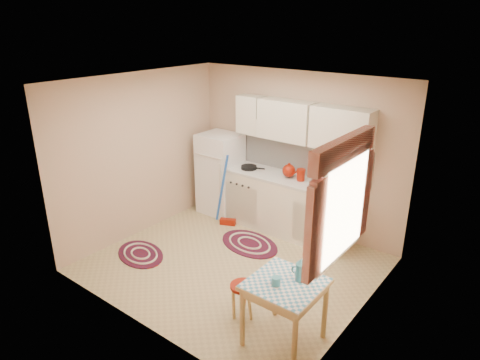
{
  "coord_description": "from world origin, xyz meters",
  "views": [
    {
      "loc": [
        3.22,
        -4.02,
        3.21
      ],
      "look_at": [
        -0.08,
        0.25,
        1.16
      ],
      "focal_mm": 32.0,
      "sensor_mm": 36.0,
      "label": 1
    }
  ],
  "objects_px": {
    "base_cabinets": "(283,205)",
    "stool": "(243,300)",
    "table": "(284,312)",
    "fridge": "(220,174)"
  },
  "relations": [
    {
      "from": "base_cabinets",
      "to": "table",
      "type": "distance_m",
      "value": 2.56
    },
    {
      "from": "fridge",
      "to": "table",
      "type": "xyz_separation_m",
      "value": [
        2.64,
        -2.11,
        -0.34
      ]
    },
    {
      "from": "base_cabinets",
      "to": "stool",
      "type": "xyz_separation_m",
      "value": [
        0.8,
        -2.1,
        -0.23
      ]
    },
    {
      "from": "stool",
      "to": "base_cabinets",
      "type": "bearing_deg",
      "value": 110.99
    },
    {
      "from": "stool",
      "to": "fridge",
      "type": "bearing_deg",
      "value": 135.11
    },
    {
      "from": "base_cabinets",
      "to": "fridge",
      "type": "bearing_deg",
      "value": -177.71
    },
    {
      "from": "fridge",
      "to": "base_cabinets",
      "type": "xyz_separation_m",
      "value": [
        1.25,
        0.05,
        -0.26
      ]
    },
    {
      "from": "fridge",
      "to": "table",
      "type": "distance_m",
      "value": 3.39
    },
    {
      "from": "fridge",
      "to": "table",
      "type": "height_order",
      "value": "fridge"
    },
    {
      "from": "base_cabinets",
      "to": "stool",
      "type": "relative_size",
      "value": 5.36
    }
  ]
}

